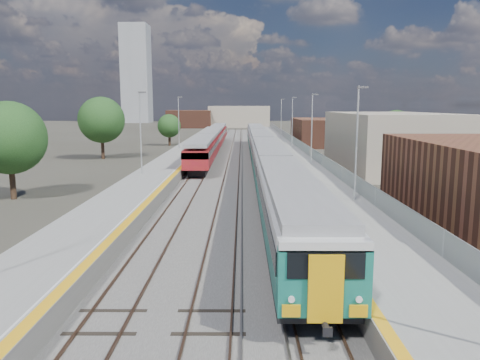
{
  "coord_description": "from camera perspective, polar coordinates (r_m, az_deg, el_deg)",
  "views": [
    {
      "loc": [
        -0.92,
        -8.72,
        7.28
      ],
      "look_at": [
        -1.07,
        22.94,
        2.2
      ],
      "focal_mm": 35.0,
      "sensor_mm": 36.0,
      "label": 1
    }
  ],
  "objects": [
    {
      "name": "tree_a",
      "position": [
        40.11,
        -26.32,
        4.62
      ],
      "size": [
        5.61,
        5.61,
        7.61
      ],
      "color": "#382619",
      "rests_on": "ground"
    },
    {
      "name": "tree_b",
      "position": [
        66.25,
        -16.54,
        7.03
      ],
      "size": [
        6.2,
        6.2,
        8.41
      ],
      "color": "#382619",
      "rests_on": "ground"
    },
    {
      "name": "green_train",
      "position": [
        52.67,
        2.9,
        3.57
      ],
      "size": [
        2.83,
        78.88,
        3.12
      ],
      "color": "black",
      "rests_on": "ground"
    },
    {
      "name": "ballast_bed",
      "position": [
        61.66,
        -0.97,
        2.36
      ],
      "size": [
        10.5,
        155.0,
        0.06
      ],
      "primitive_type": "cube",
      "color": "#565451",
      "rests_on": "ground"
    },
    {
      "name": "buildings",
      "position": [
        148.36,
        -6.5,
        10.38
      ],
      "size": [
        72.0,
        185.5,
        40.0
      ],
      "color": "brown",
      "rests_on": "ground"
    },
    {
      "name": "platform_right",
      "position": [
        61.9,
        6.02,
        2.81
      ],
      "size": [
        4.7,
        155.0,
        8.52
      ],
      "color": "slate",
      "rests_on": "ground"
    },
    {
      "name": "platform_left",
      "position": [
        62.12,
        -7.26,
        2.79
      ],
      "size": [
        4.3,
        155.0,
        8.52
      ],
      "color": "slate",
      "rests_on": "ground"
    },
    {
      "name": "tree_d",
      "position": [
        77.41,
        18.46,
        6.32
      ],
      "size": [
        4.84,
        4.84,
        6.56
      ],
      "color": "#382619",
      "rests_on": "ground"
    },
    {
      "name": "ground",
      "position": [
        59.18,
        1.15,
        2.05
      ],
      "size": [
        320.0,
        320.0,
        0.0
      ],
      "primitive_type": "plane",
      "color": "#47443A",
      "rests_on": "ground"
    },
    {
      "name": "red_train",
      "position": [
        72.6,
        -3.37,
        4.94
      ],
      "size": [
        2.7,
        54.74,
        3.4
      ],
      "color": "black",
      "rests_on": "ground"
    },
    {
      "name": "tree_c",
      "position": [
        85.86,
        -8.63,
        6.54
      ],
      "size": [
        4.19,
        4.19,
        5.68
      ],
      "color": "#382619",
      "rests_on": "ground"
    },
    {
      "name": "tracks",
      "position": [
        63.31,
        -0.4,
        2.61
      ],
      "size": [
        8.96,
        160.0,
        0.17
      ],
      "color": "#4C3323",
      "rests_on": "ground"
    }
  ]
}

